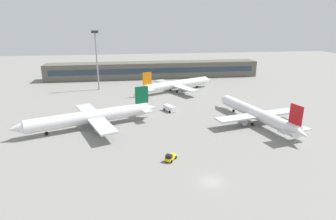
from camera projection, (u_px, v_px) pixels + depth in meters
The scene contains 8 objects.
ground_plane at pixel (176, 118), 94.97m from camera, with size 400.00×400.00×0.00m, color gray.
terminal_building at pixel (154, 70), 162.34m from camera, with size 120.21×12.13×9.00m.
airplane_near at pixel (255, 113), 89.95m from camera, with size 29.27×41.38×10.33m.
airplane_mid at pixel (90, 117), 85.56m from camera, with size 42.98×30.77×11.05m.
airplane_far at pixel (177, 84), 131.21m from camera, with size 39.13×28.27×10.40m.
baggage_tug_yellow at pixel (170, 157), 65.75m from camera, with size 3.34×3.79×1.75m.
service_van_white at pixel (169, 108), 102.00m from camera, with size 4.10×5.55×2.08m.
floodlight_tower_west at pixel (97, 56), 130.23m from camera, with size 3.20×0.80×27.39m.
Camera 1 is at (-16.37, -48.30, 31.15)m, focal length 30.03 mm.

